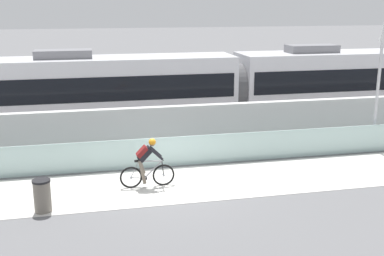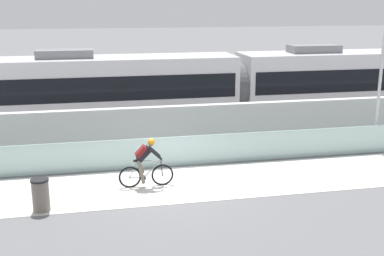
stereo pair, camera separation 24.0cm
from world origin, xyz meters
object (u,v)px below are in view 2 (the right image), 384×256
at_px(tram, 237,88).
at_px(lamp_post_antenna, 381,68).
at_px(cyclist_on_bike, 146,163).
at_px(trash_bin, 41,195).

distance_m(tram, lamp_post_antenna, 6.57).
height_order(tram, cyclist_on_bike, tram).
relative_size(cyclist_on_bike, trash_bin, 1.84).
xyz_separation_m(tram, trash_bin, (-8.20, -8.10, -1.41)).
xyz_separation_m(tram, lamp_post_antenna, (4.38, -4.70, 1.40)).
bearing_deg(cyclist_on_bike, lamp_post_antenna, 12.84).
bearing_deg(tram, lamp_post_antenna, -47.03).
relative_size(tram, lamp_post_antenna, 4.34).
bearing_deg(tram, cyclist_on_bike, -126.48).
bearing_deg(lamp_post_antenna, tram, 132.97).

